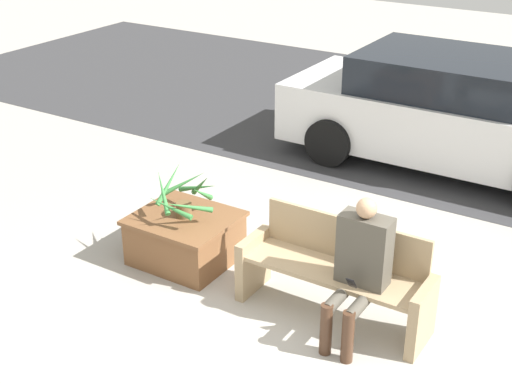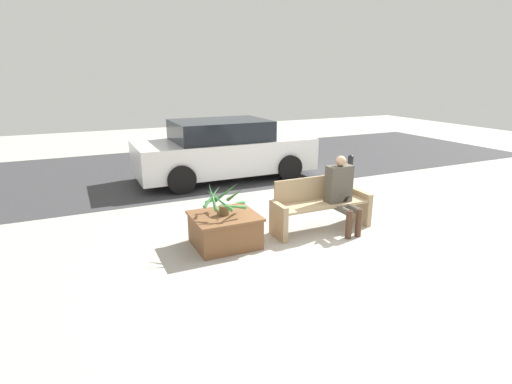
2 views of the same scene
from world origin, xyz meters
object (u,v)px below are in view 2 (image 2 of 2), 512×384
planter_box (225,229)px  potted_plant (224,201)px  bench (320,205)px  person_seated (342,190)px  parked_car (224,150)px  bollard_post (350,169)px

planter_box → potted_plant: bearing=50.0°
bench → potted_plant: (-1.71, 0.06, 0.29)m
bench → planter_box: 1.73m
person_seated → planter_box: size_ratio=1.29×
bench → parked_car: bearing=93.8°
person_seated → potted_plant: person_seated is taller
bench → person_seated: person_seated is taller
person_seated → bollard_post: person_seated is taller
person_seated → potted_plant: 2.02m
planter_box → parked_car: bearing=69.6°
potted_plant → parked_car: parked_car is taller
potted_plant → planter_box: bearing=-130.0°
parked_car → bollard_post: (2.48, -1.91, -0.34)m
bollard_post → person_seated: bearing=-130.8°
bollard_post → potted_plant: bearing=-153.1°
parked_car → bollard_post: 3.15m
parked_car → bollard_post: bearing=-37.5°
planter_box → potted_plant: size_ratio=1.44×
person_seated → bench: bearing=148.4°
planter_box → bollard_post: (3.94, 2.01, 0.12)m
planter_box → parked_car: parked_car is taller
bench → person_seated: (0.29, -0.18, 0.27)m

